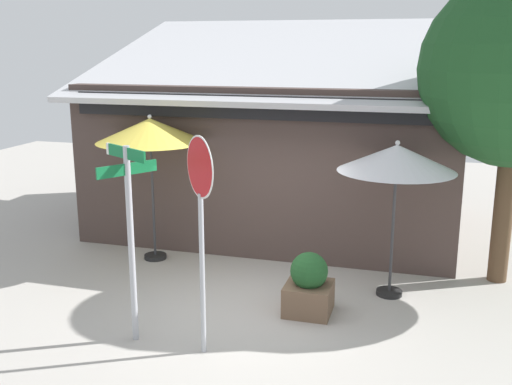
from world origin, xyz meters
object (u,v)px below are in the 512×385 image
Objects in this scene: sidewalk_planter at (309,286)px; street_sign_post at (130,222)px; patio_umbrella_mustard_left at (150,132)px; stop_sign at (201,203)px; patio_umbrella_ivory_center at (397,160)px.

street_sign_post is at bearing -144.96° from sidewalk_planter.
stop_sign is at bearing -55.01° from patio_umbrella_mustard_left.
patio_umbrella_ivory_center is at bearing 41.82° from sidewalk_planter.
patio_umbrella_ivory_center is 2.66× the size of sidewalk_planter.
street_sign_post is at bearing -69.45° from patio_umbrella_mustard_left.
stop_sign is 1.14× the size of patio_umbrella_ivory_center.
stop_sign reaches higher than patio_umbrella_mustard_left.
patio_umbrella_mustard_left is 4.33m from sidewalk_planter.
stop_sign is 2.62m from sidewalk_planter.
patio_umbrella_mustard_left is (-1.19, 3.18, 0.79)m from street_sign_post.
stop_sign is 3.99m from patio_umbrella_mustard_left.
sidewalk_planter is at bearing -138.18° from patio_umbrella_ivory_center.
stop_sign is at bearing -125.07° from sidewalk_planter.
patio_umbrella_ivory_center is (4.62, -0.54, -0.20)m from patio_umbrella_mustard_left.
patio_umbrella_mustard_left is (-2.27, 3.25, 0.41)m from stop_sign.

